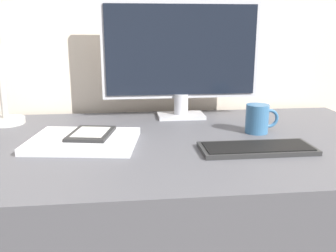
# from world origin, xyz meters

# --- Properties ---
(desk) EXTENTS (1.33, 0.78, 0.72)m
(desk) POSITION_xyz_m (0.00, 0.13, 0.36)
(desk) COLOR #4C4C51
(desk) RESTS_ON ground_plane
(monitor) EXTENTS (0.56, 0.11, 0.41)m
(monitor) POSITION_xyz_m (0.05, 0.42, 0.94)
(monitor) COLOR #B7B7BC
(monitor) RESTS_ON desk
(keyboard) EXTENTS (0.30, 0.12, 0.01)m
(keyboard) POSITION_xyz_m (0.19, 0.01, 0.73)
(keyboard) COLOR #282828
(keyboard) RESTS_ON desk
(laptop) EXTENTS (0.32, 0.27, 0.02)m
(laptop) POSITION_xyz_m (-0.27, 0.12, 0.73)
(laptop) COLOR silver
(laptop) RESTS_ON desk
(ereader) EXTENTS (0.14, 0.17, 0.01)m
(ereader) POSITION_xyz_m (-0.25, 0.14, 0.75)
(ereader) COLOR black
(ereader) RESTS_ON laptop
(coffee_mug) EXTENTS (0.10, 0.07, 0.09)m
(coffee_mug) POSITION_xyz_m (0.25, 0.18, 0.77)
(coffee_mug) COLOR #336089
(coffee_mug) RESTS_ON desk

